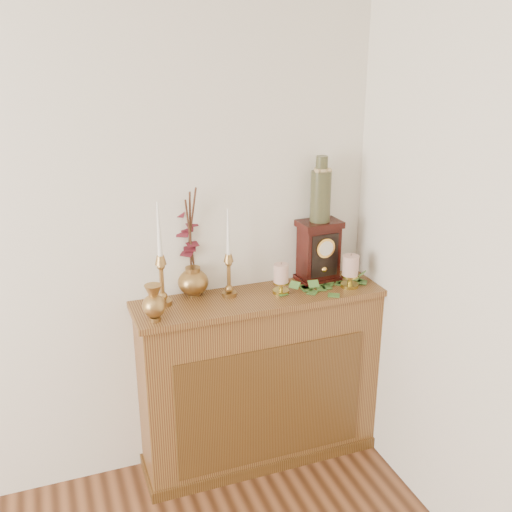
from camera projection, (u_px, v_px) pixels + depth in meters
name	position (u px, v px, depth m)	size (l,w,h in m)	color
console_shelf	(261.00, 384.00, 3.05)	(1.24, 0.34, 0.93)	olive
candlestick_left	(161.00, 272.00, 2.73)	(0.08, 0.08, 0.49)	olive
candlestick_center	(229.00, 268.00, 2.83)	(0.07, 0.07, 0.43)	olive
bud_vase	(154.00, 303.00, 2.59)	(0.10, 0.10, 0.17)	olive
ginger_jar	(189.00, 245.00, 2.83)	(0.22, 0.23, 0.54)	olive
pillar_candle_left	(281.00, 277.00, 2.88)	(0.08, 0.08, 0.16)	gold
pillar_candle_right	(350.00, 269.00, 2.95)	(0.09, 0.09, 0.17)	gold
ivy_garland	(325.00, 292.00, 2.88)	(0.45, 0.22, 0.09)	#3E6B29
mantel_clock	(319.00, 252.00, 3.01)	(0.22, 0.16, 0.31)	#340D0A
ceramic_vase	(321.00, 193.00, 2.91)	(0.10, 0.10, 0.32)	#183127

